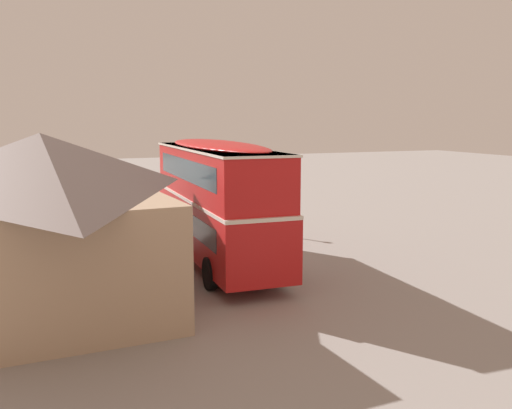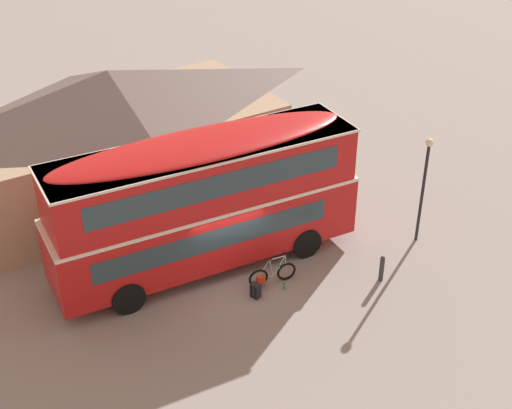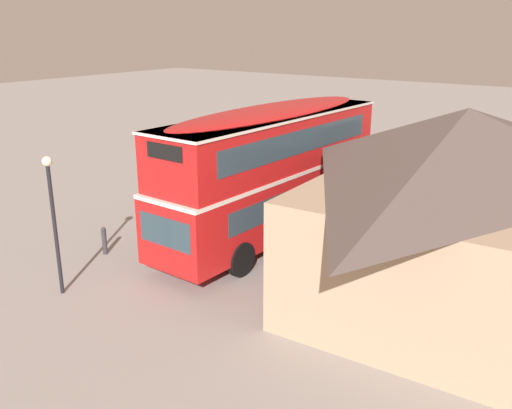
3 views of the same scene
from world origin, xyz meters
name	(u,v)px [view 3 (image 3 of 3)]	position (x,y,z in m)	size (l,w,h in m)	color
ground_plane	(249,233)	(0.00, 0.00, 0.00)	(120.00, 120.00, 0.00)	gray
double_decker_bus	(272,167)	(-0.19, 0.89, 2.64)	(10.60, 2.96, 4.79)	black
touring_bicycle	(205,226)	(1.13, -1.18, 0.37)	(1.68, 0.47, 1.06)	black
backpack_on_ground	(212,221)	(0.34, -1.52, 0.29)	(0.36, 0.38, 0.57)	black
water_bottle_green_metal	(192,232)	(1.36, -1.65, 0.11)	(0.07, 0.07, 0.24)	green
pub_building	(459,192)	(-1.00, 7.18, 2.64)	(13.21, 7.13, 5.16)	tan
street_lamp	(53,210)	(7.07, -1.59, 2.56)	(0.28, 0.28, 4.08)	black
kerb_bollard	(104,240)	(4.42, -2.85, 0.50)	(0.16, 0.16, 0.97)	#333338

